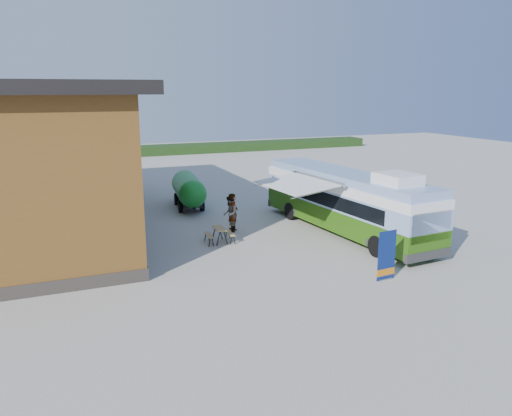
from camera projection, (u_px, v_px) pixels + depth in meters
name	position (u px, v px, depth m)	size (l,w,h in m)	color
ground	(298.00, 259.00, 21.61)	(100.00, 100.00, 0.00)	#BCB7AD
barn	(32.00, 160.00, 25.89)	(9.60, 21.20, 7.50)	brown
hedge	(212.00, 148.00, 58.64)	(40.00, 3.00, 1.00)	#264419
bus	(345.00, 200.00, 25.32)	(3.48, 11.89, 3.60)	#3B7112
awning	(299.00, 185.00, 24.26)	(2.98, 4.41, 0.52)	white
banner	(386.00, 260.00, 19.11)	(0.86, 0.23, 1.97)	navy
picnic_table	(220.00, 232.00, 23.84)	(1.37, 1.24, 0.73)	#A8894F
person_a	(233.00, 212.00, 25.71)	(0.73, 0.48, 1.99)	#999999
person_b	(230.00, 214.00, 25.62)	(0.92, 0.71, 1.88)	#999999
slurry_tanker	(188.00, 189.00, 30.77)	(2.11, 5.57, 2.07)	#178327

